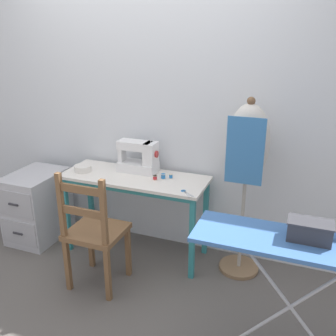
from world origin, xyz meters
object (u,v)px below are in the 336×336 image
(thread_spool_near_machine, at_px, (155,178))
(thread_spool_mid_table, at_px, (163,176))
(sewing_machine, at_px, (140,158))
(storage_box, at_px, (310,231))
(fabric_bowl, at_px, (83,168))
(thread_spool_far_edge, at_px, (171,176))
(wooden_chair, at_px, (94,233))
(ironing_board, at_px, (298,249))
(filing_cabinet, at_px, (38,206))
(dress_form, at_px, (247,153))
(scissors, at_px, (185,192))

(thread_spool_near_machine, distance_m, thread_spool_mid_table, 0.07)
(sewing_machine, height_order, thread_spool_near_machine, sewing_machine)
(thread_spool_mid_table, height_order, storage_box, storage_box)
(fabric_bowl, relative_size, thread_spool_far_edge, 3.88)
(thread_spool_mid_table, distance_m, thread_spool_far_edge, 0.06)
(wooden_chair, bearing_deg, thread_spool_far_edge, 57.59)
(fabric_bowl, bearing_deg, wooden_chair, -50.95)
(thread_spool_near_machine, relative_size, ironing_board, 0.04)
(wooden_chair, bearing_deg, filing_cabinet, 153.94)
(thread_spool_far_edge, height_order, filing_cabinet, thread_spool_far_edge)
(sewing_machine, relative_size, thread_spool_mid_table, 7.83)
(thread_spool_mid_table, height_order, thread_spool_far_edge, thread_spool_mid_table)
(sewing_machine, distance_m, wooden_chair, 0.76)
(fabric_bowl, xyz_separation_m, thread_spool_mid_table, (0.71, 0.09, -0.01))
(thread_spool_mid_table, xyz_separation_m, dress_form, (0.66, 0.02, 0.27))
(scissors, distance_m, storage_box, 1.04)
(dress_form, distance_m, ironing_board, 0.95)
(thread_spool_mid_table, distance_m, storage_box, 1.37)
(fabric_bowl, xyz_separation_m, storage_box, (1.83, -0.68, 0.13))
(sewing_machine, xyz_separation_m, dress_form, (0.90, -0.06, 0.16))
(sewing_machine, xyz_separation_m, thread_spool_near_machine, (0.19, -0.13, -0.11))
(thread_spool_far_edge, distance_m, filing_cabinet, 1.34)
(fabric_bowl, distance_m, thread_spool_far_edge, 0.77)
(thread_spool_near_machine, height_order, storage_box, storage_box)
(fabric_bowl, xyz_separation_m, ironing_board, (1.79, -0.71, 0.03))
(sewing_machine, height_order, thread_spool_mid_table, sewing_machine)
(fabric_bowl, height_order, thread_spool_near_machine, fabric_bowl)
(sewing_machine, xyz_separation_m, storage_box, (1.37, -0.85, 0.03))
(scissors, distance_m, filing_cabinet, 1.52)
(fabric_bowl, distance_m, ironing_board, 1.92)
(dress_form, bearing_deg, thread_spool_mid_table, -178.30)
(sewing_machine, bearing_deg, storage_box, -31.71)
(fabric_bowl, relative_size, wooden_chair, 0.15)
(thread_spool_far_edge, xyz_separation_m, ironing_board, (1.03, -0.83, 0.04))
(wooden_chair, xyz_separation_m, storage_box, (1.45, -0.20, 0.42))
(thread_spool_near_machine, bearing_deg, wooden_chair, -117.31)
(scissors, height_order, filing_cabinet, scissors)
(thread_spool_mid_table, distance_m, filing_cabinet, 1.28)
(wooden_chair, bearing_deg, storage_box, -7.90)
(sewing_machine, relative_size, dress_form, 0.25)
(sewing_machine, distance_m, filing_cabinet, 1.12)
(scissors, xyz_separation_m, thread_spool_far_edge, (-0.20, 0.23, 0.02))
(thread_spool_far_edge, bearing_deg, scissors, -48.90)
(thread_spool_far_edge, distance_m, ironing_board, 1.32)
(sewing_machine, relative_size, thread_spool_far_edge, 9.32)
(filing_cabinet, relative_size, dress_form, 0.45)
(thread_spool_near_machine, height_order, thread_spool_mid_table, thread_spool_mid_table)
(sewing_machine, distance_m, dress_form, 0.92)
(thread_spool_mid_table, relative_size, filing_cabinet, 0.07)
(fabric_bowl, distance_m, thread_spool_mid_table, 0.71)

